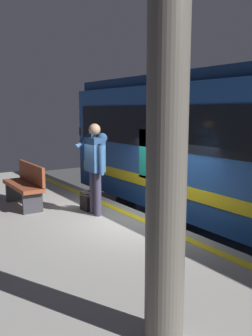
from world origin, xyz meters
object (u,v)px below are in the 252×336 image
Objects in this scene: passenger at (95,162)px; handbag at (87,202)px; bench at (26,184)px; station_column at (167,134)px.

passenger reaches higher than handbag.
bench is at bearing 43.64° from handbag.
handbag is 0.10× the size of station_column.
bench is at bearing 34.79° from passenger.
passenger is 0.48× the size of station_column.
handbag is 4.63m from station_column.
passenger is at bearing -145.21° from bench.
bench is (5.09, -0.43, -1.33)m from station_column.
passenger is 1.21× the size of bench.
bench reaches higher than handbag.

